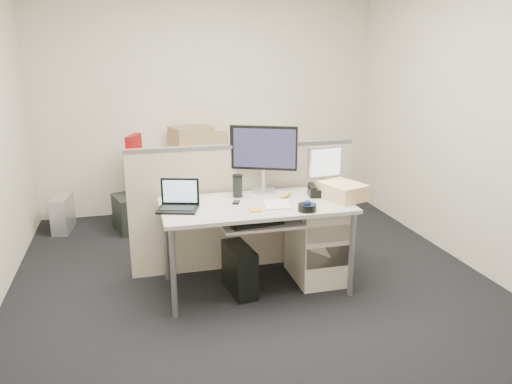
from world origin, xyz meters
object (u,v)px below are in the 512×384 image
object	(u,v)px
desk	(256,211)
laptop	(177,196)
desk_phone	(321,192)
monitor_main	(264,159)

from	to	relation	value
desk	laptop	distance (m)	0.65
laptop	desk_phone	distance (m)	1.21
desk	laptop	world-z (taller)	laptop
laptop	desk	bearing A→B (deg)	19.04
laptop	desk_phone	bearing A→B (deg)	21.93
monitor_main	laptop	xyz separation A→B (m)	(-0.77, -0.34, -0.17)
desk	desk_phone	size ratio (longest dim) A/B	7.28
desk_phone	desk	bearing A→B (deg)	-161.50
laptop	desk_phone	size ratio (longest dim) A/B	1.45
desk	monitor_main	size ratio (longest dim) A/B	2.62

